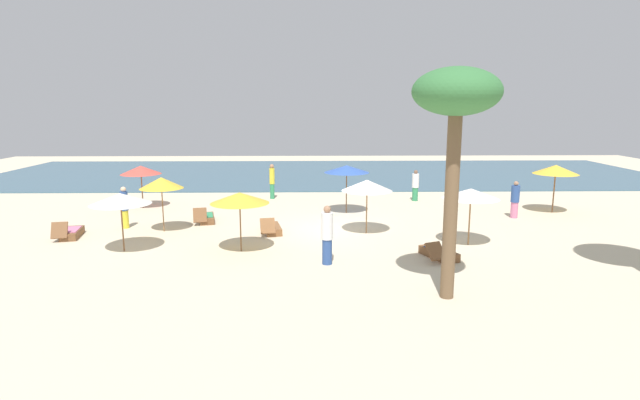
# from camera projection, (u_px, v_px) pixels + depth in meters

# --- Properties ---
(ground_plane) EXTENTS (60.00, 60.00, 0.00)m
(ground_plane) POSITION_uv_depth(u_px,v_px,m) (337.00, 230.00, 20.86)
(ground_plane) COLOR beige
(ocean_water) EXTENTS (48.00, 16.00, 0.06)m
(ocean_water) POSITION_uv_depth(u_px,v_px,m) (325.00, 173.00, 37.55)
(ocean_water) COLOR #3D6075
(ocean_water) RESTS_ON ground_plane
(umbrella_0) EXTENTS (2.06, 2.06, 2.10)m
(umbrella_0) POSITION_uv_depth(u_px,v_px,m) (471.00, 194.00, 18.34)
(umbrella_0) COLOR olive
(umbrella_0) RESTS_ON ground_plane
(umbrella_1) EXTENTS (2.12, 2.12, 2.28)m
(umbrella_1) POSITION_uv_depth(u_px,v_px,m) (347.00, 169.00, 23.70)
(umbrella_1) COLOR brown
(umbrella_1) RESTS_ON ground_plane
(umbrella_2) EXTENTS (2.06, 2.06, 2.29)m
(umbrella_2) POSITION_uv_depth(u_px,v_px,m) (556.00, 170.00, 23.81)
(umbrella_2) COLOR brown
(umbrella_2) RESTS_ON ground_plane
(umbrella_3) EXTENTS (1.97, 1.97, 2.11)m
(umbrella_3) POSITION_uv_depth(u_px,v_px,m) (141.00, 170.00, 24.96)
(umbrella_3) COLOR brown
(umbrella_3) RESTS_ON ground_plane
(umbrella_4) EXTENTS (2.05, 2.05, 2.11)m
(umbrella_4) POSITION_uv_depth(u_px,v_px,m) (240.00, 198.00, 17.53)
(umbrella_4) COLOR brown
(umbrella_4) RESTS_ON ground_plane
(umbrella_5) EXTENTS (2.02, 2.02, 2.16)m
(umbrella_5) POSITION_uv_depth(u_px,v_px,m) (367.00, 185.00, 20.01)
(umbrella_5) COLOR olive
(umbrella_5) RESTS_ON ground_plane
(umbrella_6) EXTENTS (2.09, 2.09, 2.08)m
(umbrella_6) POSITION_uv_depth(u_px,v_px,m) (120.00, 199.00, 17.51)
(umbrella_6) COLOR brown
(umbrella_6) RESTS_ON ground_plane
(umbrella_7) EXTENTS (1.73, 1.73, 2.23)m
(umbrella_7) POSITION_uv_depth(u_px,v_px,m) (161.00, 183.00, 20.24)
(umbrella_7) COLOR olive
(umbrella_7) RESTS_ON ground_plane
(lounger_0) EXTENTS (0.89, 1.72, 0.74)m
(lounger_0) POSITION_uv_depth(u_px,v_px,m) (71.00, 233.00, 19.68)
(lounger_0) COLOR brown
(lounger_0) RESTS_ON ground_plane
(lounger_1) EXTENTS (0.92, 1.72, 0.74)m
(lounger_1) POSITION_uv_depth(u_px,v_px,m) (206.00, 218.00, 22.25)
(lounger_1) COLOR brown
(lounger_1) RESTS_ON ground_plane
(lounger_2) EXTENTS (0.89, 1.74, 0.72)m
(lounger_2) POSITION_uv_depth(u_px,v_px,m) (272.00, 229.00, 20.38)
(lounger_2) COLOR brown
(lounger_2) RESTS_ON ground_plane
(lounger_3) EXTENTS (1.22, 1.79, 0.68)m
(lounger_3) POSITION_uv_depth(u_px,v_px,m) (439.00, 253.00, 17.02)
(lounger_3) COLOR brown
(lounger_3) RESTS_ON ground_plane
(person_0) EXTENTS (0.51, 0.51, 1.69)m
(person_0) POSITION_uv_depth(u_px,v_px,m) (515.00, 200.00, 22.92)
(person_0) COLOR #D17299
(person_0) RESTS_ON ground_plane
(person_1) EXTENTS (0.36, 0.36, 1.76)m
(person_1) POSITION_uv_depth(u_px,v_px,m) (125.00, 207.00, 21.01)
(person_1) COLOR yellow
(person_1) RESTS_ON ground_plane
(person_2) EXTENTS (0.38, 0.38, 1.94)m
(person_2) POSITION_uv_depth(u_px,v_px,m) (327.00, 235.00, 16.26)
(person_2) COLOR #2D4C8C
(person_2) RESTS_ON ground_plane
(person_3) EXTENTS (0.33, 0.33, 1.90)m
(person_3) POSITION_uv_depth(u_px,v_px,m) (272.00, 181.00, 27.53)
(person_3) COLOR #338C59
(person_3) RESTS_ON ground_plane
(person_4) EXTENTS (0.46, 0.46, 1.66)m
(person_4) POSITION_uv_depth(u_px,v_px,m) (415.00, 185.00, 26.97)
(person_4) COLOR #338C59
(person_4) RESTS_ON ground_plane
(palm_2) EXTENTS (2.23, 2.23, 6.04)m
(palm_2) POSITION_uv_depth(u_px,v_px,m) (456.00, 103.00, 12.67)
(palm_2) COLOR brown
(palm_2) RESTS_ON ground_plane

